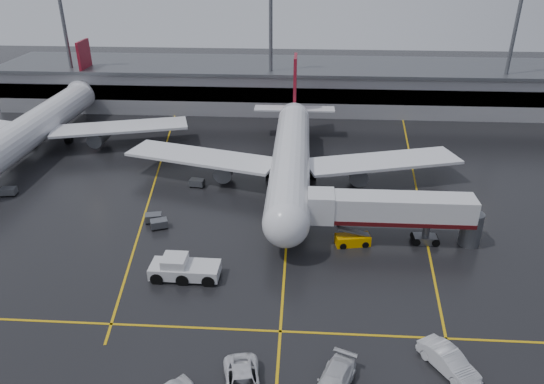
{
  "coord_description": "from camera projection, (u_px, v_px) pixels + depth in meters",
  "views": [
    {
      "loc": [
        1.45,
        -57.12,
        31.49
      ],
      "look_at": [
        -2.0,
        -2.0,
        4.0
      ],
      "focal_mm": 33.49,
      "sensor_mm": 36.0,
      "label": 1
    }
  ],
  "objects": [
    {
      "name": "jet_bridge",
      "position": [
        392.0,
        212.0,
        57.37
      ],
      "size": [
        19.9,
        3.4,
        6.05
      ],
      "color": "silver",
      "rests_on": "ground"
    },
    {
      "name": "apron_line_stop",
      "position": [
        280.0,
        331.0,
        45.49
      ],
      "size": [
        60.0,
        0.25,
        0.02
      ],
      "primitive_type": "cube",
      "color": "gold",
      "rests_on": "ground"
    },
    {
      "name": "apron_line_centre",
      "position": [
        288.0,
        213.0,
        65.14
      ],
      "size": [
        0.25,
        90.0,
        0.02
      ],
      "primitive_type": "cube",
      "color": "gold",
      "rests_on": "ground"
    },
    {
      "name": "service_van_a",
      "position": [
        243.0,
        384.0,
        39.06
      ],
      "size": [
        3.86,
        6.42,
        1.67
      ],
      "primitive_type": "imported",
      "rotation": [
        0.0,
        0.0,
        0.19
      ],
      "color": "silver",
      "rests_on": "ground"
    },
    {
      "name": "light_mast_mid",
      "position": [
        271.0,
        40.0,
        96.51
      ],
      "size": [
        3.0,
        1.2,
        25.45
      ],
      "color": "#595B60",
      "rests_on": "ground"
    },
    {
      "name": "second_airliner",
      "position": [
        43.0,
        122.0,
        85.01
      ],
      "size": [
        48.8,
        45.6,
        14.1
      ],
      "color": "silver",
      "rests_on": "ground"
    },
    {
      "name": "baggage_cart_c",
      "position": [
        197.0,
        183.0,
        71.98
      ],
      "size": [
        2.15,
        1.55,
        1.12
      ],
      "color": "#595B60",
      "rests_on": "ground"
    },
    {
      "name": "apron_line_right",
      "position": [
        415.0,
        184.0,
        73.07
      ],
      "size": [
        7.57,
        69.64,
        0.02
      ],
      "primitive_type": "cube",
      "rotation": [
        0.0,
        0.0,
        -0.1
      ],
      "color": "gold",
      "rests_on": "ground"
    },
    {
      "name": "baggage_cart_e",
      "position": [
        9.0,
        191.0,
        69.53
      ],
      "size": [
        2.14,
        1.53,
        1.12
      ],
      "color": "#595B60",
      "rests_on": "ground"
    },
    {
      "name": "ground",
      "position": [
        288.0,
        213.0,
        65.15
      ],
      "size": [
        220.0,
        220.0,
        0.0
      ],
      "primitive_type": "plane",
      "color": "black",
      "rests_on": "ground"
    },
    {
      "name": "service_van_b",
      "position": [
        334.0,
        382.0,
        39.23
      ],
      "size": [
        4.32,
        6.18,
        1.66
      ],
      "primitive_type": "imported",
      "rotation": [
        0.0,
        0.0,
        -0.39
      ],
      "color": "silver",
      "rests_on": "ground"
    },
    {
      "name": "belt_loader",
      "position": [
        353.0,
        240.0,
        58.24
      ],
      "size": [
        4.16,
        2.44,
        2.48
      ],
      "color": "#E39400",
      "rests_on": "ground"
    },
    {
      "name": "light_mast_left",
      "position": [
        66.0,
        38.0,
        98.75
      ],
      "size": [
        3.0,
        1.2,
        25.45
      ],
      "color": "#595B60",
      "rests_on": "ground"
    },
    {
      "name": "light_mast_right",
      "position": [
        513.0,
        42.0,
        93.99
      ],
      "size": [
        3.0,
        1.2,
        25.45
      ],
      "color": "#595B60",
      "rests_on": "ground"
    },
    {
      "name": "service_van_c",
      "position": [
        449.0,
        361.0,
        41.07
      ],
      "size": [
        4.56,
        5.72,
        1.82
      ],
      "primitive_type": "imported",
      "rotation": [
        0.0,
        0.0,
        0.56
      ],
      "color": "silver",
      "rests_on": "ground"
    },
    {
      "name": "main_airliner",
      "position": [
        291.0,
        154.0,
        71.94
      ],
      "size": [
        48.8,
        45.6,
        14.1
      ],
      "color": "silver",
      "rests_on": "ground"
    },
    {
      "name": "pushback_tractor",
      "position": [
        183.0,
        269.0,
        52.4
      ],
      "size": [
        7.19,
        3.18,
        2.55
      ],
      "color": "silver",
      "rests_on": "ground"
    },
    {
      "name": "baggage_cart_a",
      "position": [
        159.0,
        223.0,
        61.57
      ],
      "size": [
        2.34,
        1.95,
        1.12
      ],
      "color": "#595B60",
      "rests_on": "ground"
    },
    {
      "name": "terminal",
      "position": [
        296.0,
        85.0,
        106.05
      ],
      "size": [
        122.0,
        19.0,
        8.6
      ],
      "color": "gray",
      "rests_on": "ground"
    },
    {
      "name": "baggage_cart_b",
      "position": [
        154.0,
        218.0,
        62.88
      ],
      "size": [
        2.24,
        1.71,
        1.12
      ],
      "color": "#595B60",
      "rests_on": "ground"
    },
    {
      "name": "apron_line_left",
      "position": [
        156.0,
        177.0,
        75.2
      ],
      "size": [
        9.99,
        69.35,
        0.02
      ],
      "primitive_type": "cube",
      "rotation": [
        0.0,
        0.0,
        0.14
      ],
      "color": "gold",
      "rests_on": "ground"
    }
  ]
}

